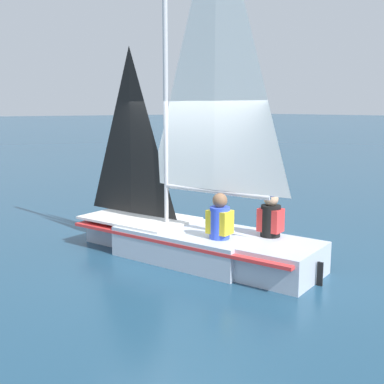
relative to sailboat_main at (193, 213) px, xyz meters
name	(u,v)px	position (x,y,z in m)	size (l,w,h in m)	color
ground_plane	(192,257)	(-0.01, 0.02, -0.74)	(260.00, 260.00, 0.00)	navy
sailboat_main	(193,213)	(0.00, 0.00, 0.00)	(2.50, 4.33, 5.51)	#B2BCCC
sailor_helm	(220,229)	(-0.02, -0.68, -0.12)	(0.38, 0.40, 1.16)	black
sailor_crew	(270,226)	(0.67, -1.05, -0.11)	(0.38, 0.40, 1.16)	black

